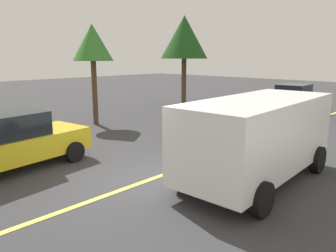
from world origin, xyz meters
The scene contains 7 objects.
ground_plane centered at (0.00, 0.00, 0.00)m, with size 80.00×80.00×0.00m, color #38383A.
lane_marking_centre centered at (3.00, 0.00, 0.01)m, with size 28.00×0.16×0.01m, color #E0D14C.
white_van centered at (2.09, -2.07, 1.27)m, with size 5.29×2.46×2.20m.
car_yellow_mid_road centered at (-2.02, 3.52, 0.84)m, with size 4.48×2.39×1.69m.
car_blue_behind_van centered at (13.54, 1.91, 0.83)m, with size 4.17×2.22×1.66m.
tree_left_verge centered at (3.38, 7.33, 3.82)m, with size 1.90×1.90×4.74m.
tree_centre_verge centered at (10.90, 8.26, 4.43)m, with size 3.04×3.04×5.81m.
Camera 1 is at (-5.45, -6.14, 3.26)m, focal length 35.05 mm.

